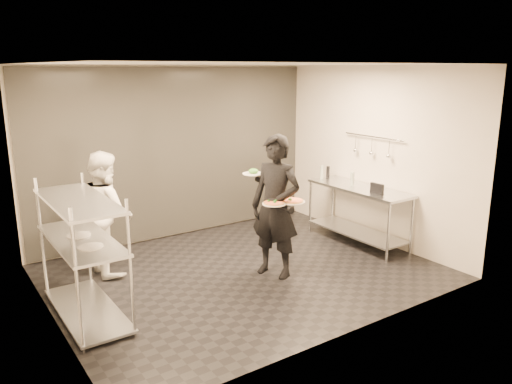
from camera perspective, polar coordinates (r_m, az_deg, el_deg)
room_shell at (r=7.59m, az=-6.29°, el=3.65°), size 5.00×4.00×2.80m
pass_rack at (r=5.92m, az=-19.22°, el=-6.40°), size 0.60×1.60×1.50m
prep_counter at (r=8.13m, az=11.60°, el=-1.45°), size 0.60×1.80×0.92m
utensil_rail at (r=8.12m, az=13.14°, el=5.10°), size 0.07×1.20×0.31m
waiter at (r=6.63m, az=2.26°, el=-1.69°), size 0.71×0.83×1.92m
chef at (r=7.07m, az=-16.78°, el=-2.26°), size 0.66×0.84×1.69m
pizza_plate_near at (r=6.36m, az=2.07°, el=-1.28°), size 0.30×0.30×0.05m
pizza_plate_far at (r=6.52m, az=4.15°, el=-1.03°), size 0.34×0.34×0.05m
salad_plate at (r=6.73m, az=-0.30°, el=2.26°), size 0.29×0.29×0.07m
pos_monitor at (r=7.64m, az=13.65°, el=0.36°), size 0.05×0.23×0.16m
bottle_green at (r=8.55m, az=7.54°, el=2.27°), size 0.06×0.06×0.23m
bottle_clear at (r=8.13m, az=10.95°, el=1.50°), size 0.06×0.06×0.22m
bottle_dark at (r=8.64m, az=8.23°, el=2.28°), size 0.06×0.06×0.20m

